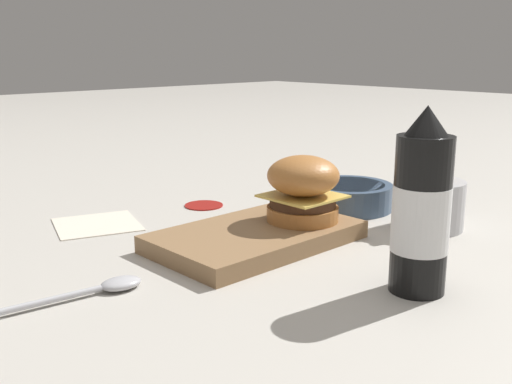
% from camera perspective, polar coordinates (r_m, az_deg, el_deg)
% --- Properties ---
extents(ground_plane, '(6.00, 6.00, 0.00)m').
position_cam_1_polar(ground_plane, '(0.76, 2.13, -6.34)').
color(ground_plane, '#B7B2A8').
extents(serving_board, '(0.28, 0.17, 0.02)m').
position_cam_1_polar(serving_board, '(0.81, -0.00, -4.26)').
color(serving_board, olive).
rests_on(serving_board, ground_plane).
extents(burger, '(0.10, 0.10, 0.09)m').
position_cam_1_polar(burger, '(0.83, 4.50, 0.37)').
color(burger, '#AD6B33').
rests_on(burger, serving_board).
extents(ketchup_bottle, '(0.06, 0.06, 0.20)m').
position_cam_1_polar(ketchup_bottle, '(0.66, 15.46, -1.68)').
color(ketchup_bottle, black).
rests_on(ketchup_bottle, ground_plane).
extents(fries_basket, '(0.10, 0.10, 0.14)m').
position_cam_1_polar(fries_basket, '(0.91, 16.24, -0.86)').
color(fries_basket, '#B7B7BC').
rests_on(fries_basket, ground_plane).
extents(side_bowl, '(0.14, 0.14, 0.04)m').
position_cam_1_polar(side_bowl, '(1.00, 8.86, -0.31)').
color(side_bowl, '#384C66').
rests_on(side_bowl, ground_plane).
extents(spoon, '(0.18, 0.04, 0.01)m').
position_cam_1_polar(spoon, '(0.68, -14.49, -8.83)').
color(spoon, '#B2B2B7').
rests_on(spoon, ground_plane).
extents(ketchup_puddle, '(0.06, 0.06, 0.00)m').
position_cam_1_polar(ketchup_puddle, '(1.01, -5.00, -1.22)').
color(ketchup_puddle, '#9E140F').
rests_on(ketchup_puddle, ground_plane).
extents(parchment_square, '(0.15, 0.15, 0.00)m').
position_cam_1_polar(parchment_square, '(0.93, -14.91, -2.96)').
color(parchment_square, beige).
rests_on(parchment_square, ground_plane).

